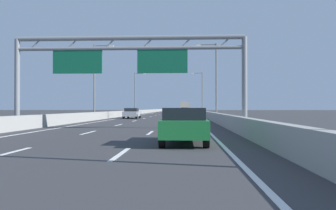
{
  "coord_description": "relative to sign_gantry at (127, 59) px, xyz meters",
  "views": [
    {
      "loc": [
        3.82,
        1.94,
        1.44
      ],
      "look_at": [
        0.28,
        72.08,
        2.04
      ],
      "focal_mm": 36.48,
      "sensor_mm": 36.0,
      "label": 1
    }
  ],
  "objects": [
    {
      "name": "lane_dash_right_8",
      "position": [
        1.95,
        50.6,
        -4.8
      ],
      "size": [
        0.16,
        3.0,
        0.01
      ],
      "primitive_type": "cube",
      "color": "white",
      "rests_on": "ground_plane"
    },
    {
      "name": "lane_dash_right_5",
      "position": [
        1.95,
        23.6,
        -4.8
      ],
      "size": [
        0.16,
        3.0,
        0.01
      ],
      "primitive_type": "cube",
      "color": "white",
      "rests_on": "ground_plane"
    },
    {
      "name": "lane_dash_left_6",
      "position": [
        -1.65,
        32.6,
        -4.8
      ],
      "size": [
        0.16,
        3.0,
        0.01
      ],
      "primitive_type": "cube",
      "color": "white",
      "rests_on": "ground_plane"
    },
    {
      "name": "red_car",
      "position": [
        3.84,
        46.72,
        -4.03
      ],
      "size": [
        1.71,
        4.46,
        1.51
      ],
      "color": "red",
      "rests_on": "ground_plane"
    },
    {
      "name": "lane_dash_left_15",
      "position": [
        -1.65,
        113.6,
        -4.8
      ],
      "size": [
        0.16,
        3.0,
        0.01
      ],
      "primitive_type": "cube",
      "color": "white",
      "rests_on": "ground_plane"
    },
    {
      "name": "streetlamp_left_far",
      "position": [
        -7.32,
        54.59,
        0.6
      ],
      "size": [
        2.58,
        0.28,
        9.5
      ],
      "color": "slate",
      "rests_on": "ground_plane"
    },
    {
      "name": "ground_plane",
      "position": [
        0.15,
        75.1,
        -4.8
      ],
      "size": [
        260.0,
        260.0,
        0.0
      ],
      "primitive_type": "plane",
      "color": "#38383A"
    },
    {
      "name": "lane_dash_right_1",
      "position": [
        1.95,
        -12.4,
        -4.8
      ],
      "size": [
        0.16,
        3.0,
        0.01
      ],
      "primitive_type": "cube",
      "color": "white",
      "rests_on": "ground_plane"
    },
    {
      "name": "edge_line_left",
      "position": [
        -5.1,
        63.1,
        -4.8
      ],
      "size": [
        0.16,
        176.0,
        0.01
      ],
      "primitive_type": "cube",
      "color": "white",
      "rests_on": "ground_plane"
    },
    {
      "name": "lane_dash_left_2",
      "position": [
        -1.65,
        -3.4,
        -4.8
      ],
      "size": [
        0.16,
        3.0,
        0.01
      ],
      "primitive_type": "cube",
      "color": "white",
      "rests_on": "ground_plane"
    },
    {
      "name": "lane_dash_left_7",
      "position": [
        -1.65,
        41.6,
        -4.8
      ],
      "size": [
        0.16,
        3.0,
        0.01
      ],
      "primitive_type": "cube",
      "color": "white",
      "rests_on": "ground_plane"
    },
    {
      "name": "streetlamp_left_mid",
      "position": [
        -7.32,
        19.71,
        0.6
      ],
      "size": [
        2.58,
        0.28,
        9.5
      ],
      "color": "slate",
      "rests_on": "ground_plane"
    },
    {
      "name": "streetlamp_right_mid",
      "position": [
        7.61,
        19.71,
        0.6
      ],
      "size": [
        2.58,
        0.28,
        9.5
      ],
      "color": "slate",
      "rests_on": "ground_plane"
    },
    {
      "name": "lane_dash_left_4",
      "position": [
        -1.65,
        14.6,
        -4.8
      ],
      "size": [
        0.16,
        3.0,
        0.01
      ],
      "primitive_type": "cube",
      "color": "white",
      "rests_on": "ground_plane"
    },
    {
      "name": "lane_dash_left_9",
      "position": [
        -1.65,
        59.6,
        -4.8
      ],
      "size": [
        0.16,
        3.0,
        0.01
      ],
      "primitive_type": "cube",
      "color": "white",
      "rests_on": "ground_plane"
    },
    {
      "name": "lane_dash_right_14",
      "position": [
        1.95,
        104.6,
        -4.8
      ],
      "size": [
        0.16,
        3.0,
        0.01
      ],
      "primitive_type": "cube",
      "color": "white",
      "rests_on": "ground_plane"
    },
    {
      "name": "lane_dash_left_3",
      "position": [
        -1.65,
        5.6,
        -4.8
      ],
      "size": [
        0.16,
        3.0,
        0.01
      ],
      "primitive_type": "cube",
      "color": "white",
      "rests_on": "ground_plane"
    },
    {
      "name": "lane_dash_left_13",
      "position": [
        -1.65,
        95.6,
        -4.8
      ],
      "size": [
        0.16,
        3.0,
        0.01
      ],
      "primitive_type": "cube",
      "color": "white",
      "rests_on": "ground_plane"
    },
    {
      "name": "lane_dash_left_1",
      "position": [
        -1.65,
        -12.4,
        -4.8
      ],
      "size": [
        0.16,
        3.0,
        0.01
      ],
      "primitive_type": "cube",
      "color": "white",
      "rests_on": "ground_plane"
    },
    {
      "name": "lane_dash_right_12",
      "position": [
        1.95,
        86.6,
        -4.8
      ],
      "size": [
        0.16,
        3.0,
        0.01
      ],
      "primitive_type": "cube",
      "color": "white",
      "rests_on": "ground_plane"
    },
    {
      "name": "lane_dash_right_9",
      "position": [
        1.95,
        59.6,
        -4.8
      ],
      "size": [
        0.16,
        3.0,
        0.01
      ],
      "primitive_type": "cube",
      "color": "white",
      "rests_on": "ground_plane"
    },
    {
      "name": "orange_car",
      "position": [
        0.08,
        107.35,
        -4.07
      ],
      "size": [
        1.85,
        4.19,
        1.39
      ],
      "color": "orange",
      "rests_on": "ground_plane"
    },
    {
      "name": "edge_line_right",
      "position": [
        5.4,
        63.1,
        -4.8
      ],
      "size": [
        0.16,
        176.0,
        0.01
      ],
      "primitive_type": "cube",
      "color": "white",
      "rests_on": "ground_plane"
    },
    {
      "name": "lane_dash_left_12",
      "position": [
        -1.65,
        86.6,
        -4.8
      ],
      "size": [
        0.16,
        3.0,
        0.01
      ],
      "primitive_type": "cube",
      "color": "white",
      "rests_on": "ground_plane"
    },
    {
      "name": "sign_gantry",
      "position": [
        0.0,
        0.0,
        0.0
      ],
      "size": [
        15.92,
        0.36,
        6.36
      ],
      "color": "gray",
      "rests_on": "ground_plane"
    },
    {
      "name": "lane_dash_left_8",
      "position": [
        -1.65,
        50.6,
        -4.8
      ],
      "size": [
        0.16,
        3.0,
        0.01
      ],
      "primitive_type": "cube",
      "color": "white",
      "rests_on": "ground_plane"
    },
    {
      "name": "lane_dash_left_16",
      "position": [
        -1.65,
        122.6,
        -4.8
      ],
      "size": [
        0.16,
        3.0,
        0.01
      ],
      "primitive_type": "cube",
      "color": "white",
      "rests_on": "ground_plane"
    },
    {
      "name": "lane_dash_right_3",
      "position": [
        1.95,
        5.6,
        -4.8
      ],
      "size": [
        0.16,
        3.0,
        0.01
      ],
      "primitive_type": "cube",
      "color": "white",
      "rests_on": "ground_plane"
    },
    {
      "name": "lane_dash_right_7",
      "position": [
        1.95,
        41.6,
        -4.8
      ],
      "size": [
        0.16,
        3.0,
        0.01
      ],
      "primitive_type": "cube",
      "color": "white",
      "rests_on": "ground_plane"
    },
    {
      "name": "lane_dash_right_13",
      "position": [
        1.95,
        95.6,
        -4.8
      ],
      "size": [
        0.16,
        3.0,
        0.01
      ],
      "primitive_type": "cube",
      "color": "white",
      "rests_on": "ground_plane"
    },
    {
      "name": "lane_dash_right_10",
      "position": [
        1.95,
        68.6,
        -4.8
      ],
      "size": [
        0.16,
        3.0,
        0.01
      ],
      "primitive_type": "cube",
      "color": "white",
      "rests_on": "ground_plane"
    },
    {
      "name": "lane_dash_right_2",
      "position": [
        1.95,
        -3.4,
        -4.8
      ],
      "size": [
        0.16,
        3.0,
        0.01
      ],
      "primitive_type": "cube",
      "color": "white",
      "rests_on": "ground_plane"
    },
    {
      "name": "box_truck",
      "position": [
        3.93,
        60.55,
        -3.15
      ],
      "size": [
        2.3,
        8.31,
        3.02
      ],
      "color": "#B21E19",
      "rests_on": "ground_plane"
    },
    {
      "name": "lane_dash_right_17",
      "position": [
        1.95,
        131.6,
        -4.8
      ],
      "size": [
        0.16,
        3.0,
        0.01
      ],
      "primitive_type": "cube",
      "color": "white",
      "rests_on": "ground_plane"
    },
    {
      "name": "lane_dash_left_10",
      "position": [
        -1.65,
        68.6,
        -4.8
      ],
      "size": [
        0.16,
        3.0,
        0.01
      ],
      "primitive_type": "cube",
      "color": "white",
      "rests_on": "ground_plane"
    },
    {
      "name": "lane_dash_left_5",
      "position": [
        -1.65,
        23.6,
        -4.8
      ],
      "size": [
        0.16,
        3.0,
        0.01
      ],
      "primitive_type": "cube",
      "color": "white",
      "rests_on": "ground_plane"
    },
    {
      "name": "barrier_left",
      "position": [
        -6.75,
        85.1,
        -4.33
      ],
      "size": [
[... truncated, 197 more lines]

